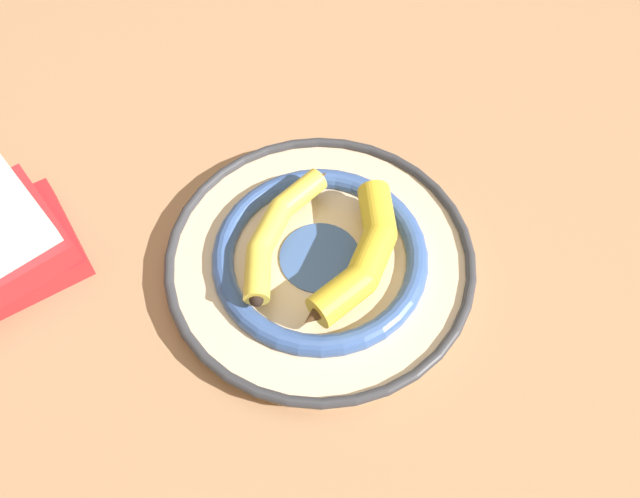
# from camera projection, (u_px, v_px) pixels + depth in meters

# --- Properties ---
(ground_plane) EXTENTS (2.80, 2.80, 0.00)m
(ground_plane) POSITION_uv_depth(u_px,v_px,m) (342.00, 266.00, 0.78)
(ground_plane) COLOR #A87A56
(decorative_bowl) EXTENTS (0.38, 0.38, 0.04)m
(decorative_bowl) POSITION_uv_depth(u_px,v_px,m) (320.00, 259.00, 0.76)
(decorative_bowl) COLOR beige
(decorative_bowl) RESTS_ON ground_plane
(banana_a) EXTENTS (0.21, 0.09, 0.04)m
(banana_a) POSITION_uv_depth(u_px,v_px,m) (362.00, 257.00, 0.71)
(banana_a) COLOR gold
(banana_a) RESTS_ON decorative_bowl
(banana_b) EXTENTS (0.20, 0.08, 0.03)m
(banana_b) POSITION_uv_depth(u_px,v_px,m) (277.00, 229.00, 0.74)
(banana_b) COLOR yellow
(banana_b) RESTS_ON decorative_bowl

